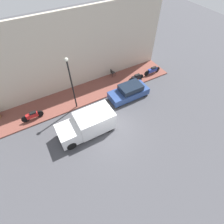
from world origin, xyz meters
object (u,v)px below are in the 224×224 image
object	(u,v)px
motorcycle_black	(136,78)
delivery_van	(87,124)
cafe_chair	(112,72)
parked_car	(129,92)
motorcycle_red	(32,116)
streetlamp	(71,80)
motorcycle_blue	(152,70)

from	to	relation	value
motorcycle_black	delivery_van	bearing A→B (deg)	115.31
motorcycle_black	cafe_chair	size ratio (longest dim) A/B	2.25
parked_car	delivery_van	distance (m)	5.57
motorcycle_black	cafe_chair	distance (m)	2.66
delivery_van	motorcycle_red	world-z (taller)	delivery_van
motorcycle_red	streetlamp	size ratio (longest dim) A/B	0.36
motorcycle_blue	cafe_chair	distance (m)	4.47
delivery_van	streetlamp	size ratio (longest dim) A/B	0.88
parked_car	cafe_chair	bearing A→B (deg)	-2.63
motorcycle_blue	cafe_chair	xyz separation A→B (m)	(1.80, 4.09, 0.05)
parked_car	motorcycle_black	xyz separation A→B (m)	(1.55, -1.90, -0.10)
motorcycle_black	cafe_chair	xyz separation A→B (m)	(2.01, 1.74, 0.05)
delivery_van	motorcycle_red	distance (m)	5.05
parked_car	motorcycle_black	size ratio (longest dim) A/B	2.06
motorcycle_red	streetlamp	distance (m)	4.70
parked_car	motorcycle_red	distance (m)	9.03
motorcycle_blue	motorcycle_red	world-z (taller)	motorcycle_red
motorcycle_black	motorcycle_blue	bearing A→B (deg)	-84.87
motorcycle_red	motorcycle_blue	bearing A→B (deg)	-89.55
motorcycle_blue	motorcycle_red	bearing A→B (deg)	90.45
motorcycle_black	streetlamp	distance (m)	7.43
parked_car	delivery_van	bearing A→B (deg)	109.25
parked_car	motorcycle_black	distance (m)	2.46
streetlamp	cafe_chair	world-z (taller)	streetlamp
cafe_chair	motorcycle_red	bearing A→B (deg)	101.91
motorcycle_black	streetlamp	world-z (taller)	streetlamp
delivery_van	motorcycle_black	distance (m)	7.92
delivery_van	streetlamp	distance (m)	3.78
delivery_van	motorcycle_black	bearing A→B (deg)	-64.69
motorcycle_red	parked_car	bearing A→B (deg)	-100.56
delivery_van	cafe_chair	world-z (taller)	delivery_van
motorcycle_red	cafe_chair	bearing A→B (deg)	-78.09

